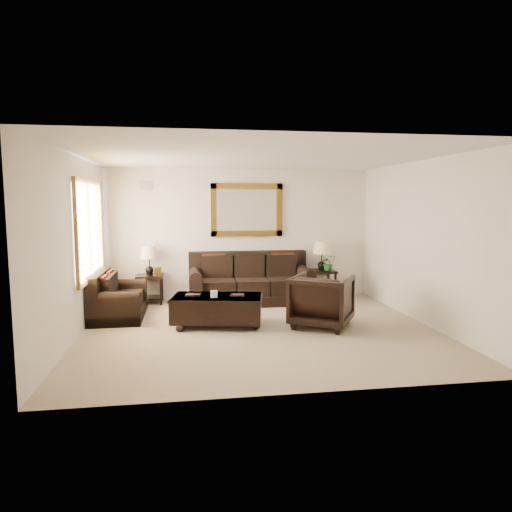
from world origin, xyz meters
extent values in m
cube|color=#85765C|center=(0.00, 0.00, 0.00)|extent=(5.50, 5.00, 0.01)
cube|color=white|center=(0.00, 0.00, 2.70)|extent=(5.50, 5.00, 0.01)
cube|color=silver|center=(0.00, 2.50, 1.35)|extent=(5.50, 0.01, 2.70)
cube|color=silver|center=(0.00, -2.50, 1.35)|extent=(5.50, 0.01, 2.70)
cube|color=silver|center=(-2.75, 0.00, 1.35)|extent=(0.01, 5.00, 2.70)
cube|color=silver|center=(2.75, 0.00, 1.35)|extent=(0.01, 5.00, 2.70)
cube|color=white|center=(-2.73, 0.90, 1.55)|extent=(0.01, 1.80, 1.50)
cube|color=brown|center=(-2.70, 0.90, 2.34)|extent=(0.06, 1.96, 0.08)
cube|color=brown|center=(-2.70, 0.90, 0.76)|extent=(0.06, 1.96, 0.08)
cube|color=brown|center=(-2.70, -0.04, 1.55)|extent=(0.06, 0.08, 1.50)
cube|color=brown|center=(-2.70, 1.84, 1.55)|extent=(0.06, 0.08, 1.50)
cube|color=brown|center=(-2.70, 0.90, 1.55)|extent=(0.05, 0.05, 1.50)
cube|color=#533710|center=(0.14, 2.46, 1.85)|extent=(1.50, 0.06, 1.10)
cube|color=white|center=(0.14, 2.48, 1.85)|extent=(1.26, 0.01, 0.86)
cube|color=#999999|center=(-1.90, 2.48, 2.35)|extent=(0.25, 0.02, 0.18)
cube|color=black|center=(0.14, 1.95, 0.10)|extent=(2.44, 1.05, 0.20)
cube|color=black|center=(0.14, 2.36, 0.75)|extent=(2.44, 0.24, 0.50)
cube|color=black|center=(-0.51, 1.93, 0.35)|extent=(0.63, 0.86, 0.30)
cube|color=black|center=(0.14, 1.93, 0.35)|extent=(0.63, 0.86, 0.30)
cube|color=black|center=(0.79, 1.93, 0.35)|extent=(0.63, 0.86, 0.30)
cube|color=black|center=(-0.96, 1.95, 0.29)|extent=(0.24, 1.05, 0.59)
cylinder|color=black|center=(-0.96, 1.95, 0.59)|extent=(0.24, 1.03, 0.24)
cube|color=black|center=(1.24, 1.95, 0.29)|extent=(0.24, 1.05, 0.59)
cylinder|color=black|center=(1.24, 1.95, 0.59)|extent=(0.24, 1.03, 0.24)
cube|color=#62210D|center=(-0.57, 2.15, 0.74)|extent=(0.47, 0.21, 0.48)
cube|color=#62210D|center=(0.85, 2.15, 0.74)|extent=(0.47, 0.21, 0.48)
cube|color=black|center=(-2.30, 1.13, 0.08)|extent=(0.85, 1.43, 0.16)
cube|color=black|center=(-2.63, 1.13, 0.60)|extent=(0.20, 1.43, 0.40)
cube|color=black|center=(-2.29, 0.87, 0.28)|extent=(0.70, 0.50, 0.24)
cube|color=black|center=(-2.29, 1.39, 0.28)|extent=(0.70, 0.50, 0.24)
cube|color=black|center=(-2.30, 0.51, 0.24)|extent=(0.85, 0.20, 0.47)
cylinder|color=black|center=(-2.30, 0.51, 0.47)|extent=(0.83, 0.20, 0.20)
cube|color=black|center=(-2.30, 1.75, 0.24)|extent=(0.85, 0.20, 0.47)
cylinder|color=black|center=(-2.30, 1.75, 0.47)|extent=(0.83, 0.20, 0.20)
cube|color=#62210D|center=(-2.47, 0.82, 0.60)|extent=(0.17, 0.38, 0.39)
cube|color=#62210D|center=(-2.47, 1.43, 0.60)|extent=(0.17, 0.38, 0.39)
cube|color=black|center=(-1.85, 2.20, 0.55)|extent=(0.53, 0.53, 0.05)
cube|color=black|center=(-1.85, 2.20, 0.11)|extent=(0.45, 0.45, 0.03)
cylinder|color=black|center=(-2.08, 1.97, 0.26)|extent=(0.05, 0.05, 0.53)
cylinder|color=black|center=(-1.63, 1.97, 0.26)|extent=(0.05, 0.05, 0.53)
cylinder|color=black|center=(-2.08, 2.42, 0.26)|extent=(0.05, 0.05, 0.53)
cylinder|color=black|center=(-1.63, 2.42, 0.26)|extent=(0.05, 0.05, 0.53)
sphere|color=black|center=(-1.85, 2.20, 0.67)|extent=(0.16, 0.16, 0.16)
cylinder|color=black|center=(-1.85, 2.20, 0.84)|extent=(0.02, 0.02, 0.34)
cone|color=#D1B78B|center=(-1.85, 2.20, 1.03)|extent=(0.36, 0.36, 0.25)
cube|color=#533710|center=(-1.68, 2.10, 0.65)|extent=(0.14, 0.10, 0.16)
cube|color=black|center=(1.68, 2.19, 0.57)|extent=(0.54, 0.54, 0.05)
cube|color=black|center=(1.68, 2.19, 0.12)|extent=(0.46, 0.46, 0.03)
cylinder|color=black|center=(1.45, 1.95, 0.27)|extent=(0.05, 0.05, 0.54)
cylinder|color=black|center=(1.92, 1.95, 0.27)|extent=(0.05, 0.05, 0.54)
cylinder|color=black|center=(1.45, 2.42, 0.27)|extent=(0.05, 0.05, 0.54)
cylinder|color=black|center=(1.92, 2.42, 0.27)|extent=(0.05, 0.05, 0.54)
sphere|color=black|center=(1.68, 2.19, 0.69)|extent=(0.17, 0.17, 0.17)
cylinder|color=black|center=(1.68, 2.19, 0.87)|extent=(0.02, 0.02, 0.36)
cone|color=#D1B78B|center=(1.68, 2.19, 1.07)|extent=(0.38, 0.38, 0.26)
sphere|color=black|center=(-1.24, 0.04, 0.05)|extent=(0.13, 0.13, 0.13)
sphere|color=black|center=(-0.04, 0.04, 0.05)|extent=(0.13, 0.13, 0.13)
sphere|color=black|center=(-1.24, 0.59, 0.05)|extent=(0.13, 0.13, 0.13)
sphere|color=black|center=(-0.04, 0.59, 0.05)|extent=(0.13, 0.13, 0.13)
cube|color=black|center=(-0.64, 0.31, 0.29)|extent=(1.55, 1.02, 0.40)
cube|color=black|center=(-0.64, 0.31, 0.47)|extent=(1.58, 1.04, 0.04)
cube|color=black|center=(-1.02, 0.37, 0.51)|extent=(0.27, 0.21, 0.03)
cube|color=black|center=(-0.31, 0.26, 0.51)|extent=(0.24, 0.19, 0.03)
cube|color=white|center=(-0.69, 0.20, 0.55)|extent=(0.10, 0.07, 0.11)
imported|color=black|center=(1.03, 0.01, 0.47)|extent=(1.21, 1.20, 0.93)
imported|color=#245D20|center=(1.80, 2.09, 0.72)|extent=(0.32, 0.35, 0.25)
camera|label=1|loc=(-1.12, -6.98, 2.00)|focal=32.00mm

